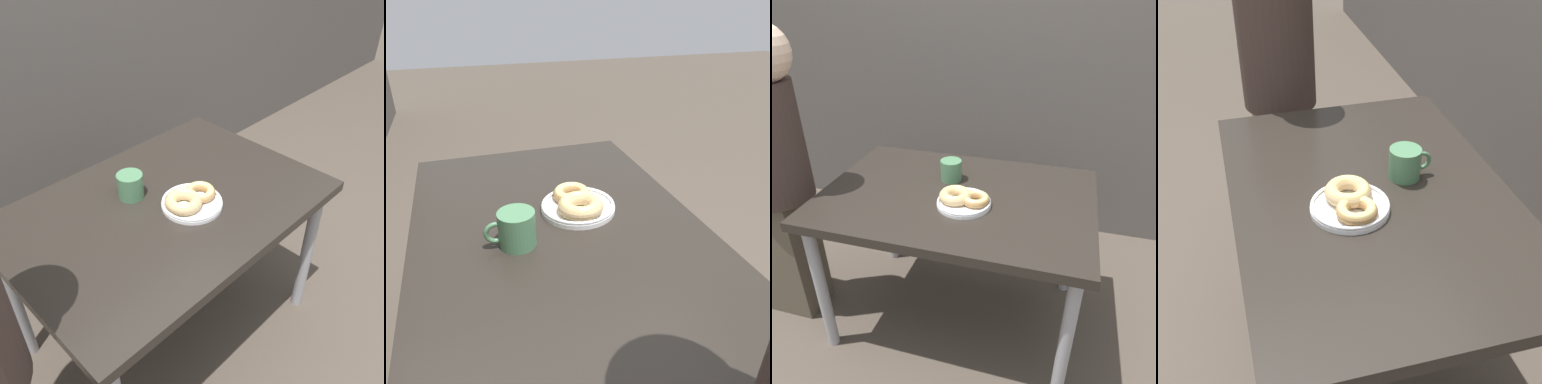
{
  "view_description": "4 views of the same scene",
  "coord_description": "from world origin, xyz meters",
  "views": [
    {
      "loc": [
        -0.8,
        -0.77,
        1.65
      ],
      "look_at": [
        0.05,
        0.07,
        0.76
      ],
      "focal_mm": 40.0,
      "sensor_mm": 36.0,
      "label": 1
    },
    {
      "loc": [
        -0.85,
        0.36,
        1.27
      ],
      "look_at": [
        0.05,
        0.07,
        0.76
      ],
      "focal_mm": 35.0,
      "sensor_mm": 36.0,
      "label": 2
    },
    {
      "loc": [
        0.41,
        -1.16,
        1.49
      ],
      "look_at": [
        0.05,
        0.07,
        0.76
      ],
      "focal_mm": 35.0,
      "sensor_mm": 36.0,
      "label": 3
    },
    {
      "loc": [
        1.17,
        -0.23,
        1.58
      ],
      "look_at": [
        0.05,
        0.07,
        0.76
      ],
      "focal_mm": 50.0,
      "sensor_mm": 36.0,
      "label": 4
    }
  ],
  "objects": [
    {
      "name": "ground_plane",
      "position": [
        0.0,
        0.0,
        0.0
      ],
      "size": [
        14.0,
        14.0,
        0.0
      ],
      "primitive_type": "plane",
      "color": "#4C4238"
    },
    {
      "name": "dining_table",
      "position": [
        0.0,
        0.15,
        0.63
      ],
      "size": [
        1.14,
        0.78,
        0.7
      ],
      "color": "#28231E",
      "rests_on": "ground_plane"
    },
    {
      "name": "donut_plate",
      "position": [
        0.05,
        0.08,
        0.73
      ],
      "size": [
        0.24,
        0.22,
        0.06
      ],
      "color": "white",
      "rests_on": "dining_table"
    },
    {
      "name": "coffee_mug",
      "position": [
        -0.06,
        0.27,
        0.75
      ],
      "size": [
        0.09,
        0.13,
        0.09
      ],
      "color": "#4C7F56",
      "rests_on": "dining_table"
    }
  ]
}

